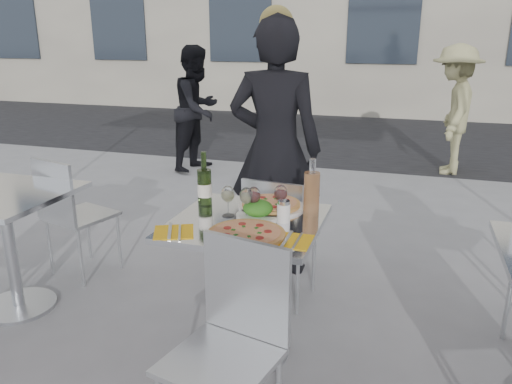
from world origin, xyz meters
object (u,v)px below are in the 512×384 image
(pedestrian_b, at_px, (453,110))
(carafe, at_px, (312,192))
(pizza_far, at_px, (271,205))
(wine_bottle, at_px, (204,186))
(side_table_left, at_px, (7,227))
(salad_plate, at_px, (258,210))
(sugar_shaker, at_px, (284,211))
(chair_near, at_px, (233,332))
(side_chair_lfar, at_px, (70,208))
(wineglass_white_b, at_px, (246,197))
(napkin_left, at_px, (174,232))
(woman_diner, at_px, (275,149))
(wineglass_red_a, at_px, (254,196))
(chair_far, at_px, (278,231))
(wineglass_red_b, at_px, (281,194))
(napkin_right, at_px, (291,240))
(wineglass_white_a, at_px, (228,195))
(pedestrian_a, at_px, (198,109))
(main_table, at_px, (247,259))
(pizza_near, at_px, (246,234))

(pedestrian_b, height_order, carafe, pedestrian_b)
(pedestrian_b, xyz_separation_m, pizza_far, (-1.12, -4.06, -0.01))
(wine_bottle, bearing_deg, side_table_left, -173.72)
(salad_plate, bearing_deg, side_table_left, -177.63)
(side_table_left, bearing_deg, sugar_shaker, 1.16)
(chair_near, distance_m, pizza_far, 0.85)
(side_chair_lfar, bearing_deg, wineglass_white_b, 177.98)
(side_table_left, distance_m, sugar_shaker, 1.70)
(carafe, xyz_separation_m, napkin_left, (-0.55, -0.43, -0.11))
(woman_diner, bearing_deg, salad_plate, 96.84)
(side_table_left, distance_m, wineglass_red_a, 1.55)
(chair_far, height_order, wineglass_red_b, wineglass_red_b)
(salad_plate, distance_m, carafe, 0.28)
(chair_near, xyz_separation_m, napkin_right, (0.13, 0.40, 0.24))
(wineglass_white_a, bearing_deg, wineglass_red_a, 9.68)
(pedestrian_a, bearing_deg, side_chair_lfar, -160.75)
(chair_far, xyz_separation_m, napkin_right, (0.26, -0.73, 0.26))
(woman_diner, xyz_separation_m, carafe, (0.43, -0.87, -0.01))
(chair_far, height_order, wineglass_white_a, wineglass_white_a)
(pizza_far, bearing_deg, chair_near, -84.67)
(chair_near, distance_m, napkin_left, 0.58)
(wineglass_red_a, distance_m, wineglass_red_b, 0.14)
(chair_near, xyz_separation_m, sugar_shaker, (0.04, 0.62, 0.29))
(pedestrian_b, bearing_deg, chair_far, -15.85)
(chair_far, bearing_deg, pedestrian_a, -52.18)
(carafe, bearing_deg, wineglass_white_a, -159.76)
(woman_diner, height_order, napkin_left, woman_diner)
(main_table, relative_size, wineglass_white_b, 4.76)
(pedestrian_a, height_order, salad_plate, pedestrian_a)
(chair_near, distance_m, salad_plate, 0.72)
(pizza_far, height_order, wineglass_red_b, wineglass_red_b)
(side_table_left, distance_m, salad_plate, 1.56)
(wine_bottle, height_order, wineglass_white_a, wine_bottle)
(salad_plate, distance_m, wine_bottle, 0.33)
(side_table_left, height_order, napkin_right, napkin_right)
(wineglass_white_a, bearing_deg, napkin_right, -30.13)
(wineglass_red_b, bearing_deg, salad_plate, -148.73)
(salad_plate, bearing_deg, napkin_left, -134.12)
(chair_near, distance_m, wineglass_white_b, 0.73)
(pizza_near, xyz_separation_m, wine_bottle, (-0.34, 0.33, 0.10))
(pizza_far, xyz_separation_m, carafe, (0.22, -0.04, 0.10))
(chair_far, height_order, wine_bottle, wine_bottle)
(napkin_left, bearing_deg, side_chair_lfar, 122.97)
(wineglass_white_a, bearing_deg, pedestrian_a, 116.25)
(wine_bottle, height_order, wineglass_red_a, wine_bottle)
(wineglass_white_b, bearing_deg, wine_bottle, 158.91)
(salad_plate, relative_size, carafe, 0.76)
(chair_far, distance_m, pizza_far, 0.43)
(carafe, height_order, sugar_shaker, carafe)
(sugar_shaker, bearing_deg, main_table, -169.14)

